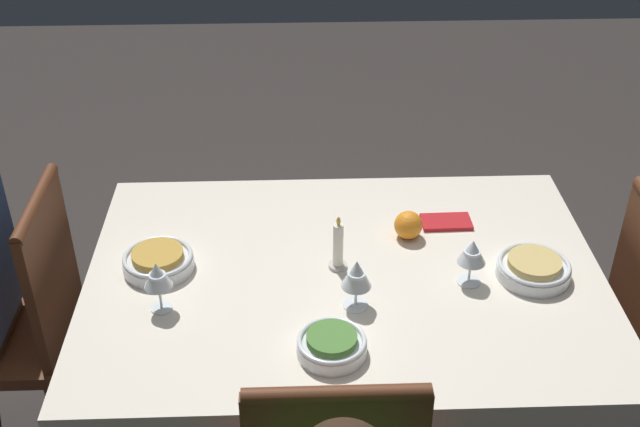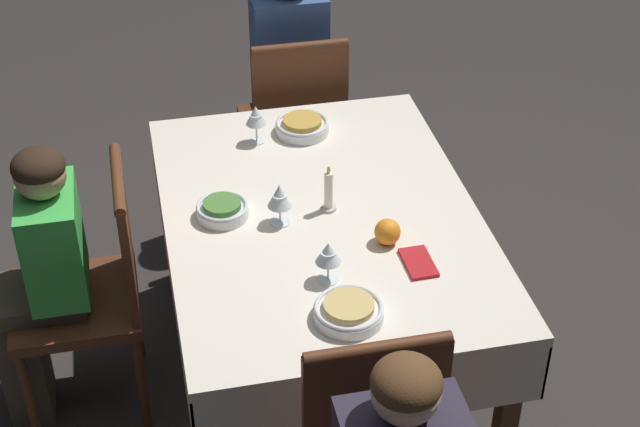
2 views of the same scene
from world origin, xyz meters
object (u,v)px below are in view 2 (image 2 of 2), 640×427
object	(u,v)px
wine_glass_west	(328,254)
bowl_north	(222,209)
wine_glass_east	(256,116)
bowl_west	(349,311)
bowl_east	(302,126)
candle_centerpiece	(329,193)
person_adult_denim	(288,67)
wine_glass_north	(280,197)
napkin_red_folded	(418,263)
dining_table	(321,234)
chair_east	(295,121)
chair_north	(95,284)
person_child_green	(40,277)
orange_fruit	(387,232)

from	to	relation	value
wine_glass_west	bowl_north	distance (m)	0.47
wine_glass_east	bowl_west	distance (m)	1.00
bowl_east	candle_centerpiece	bearing A→B (deg)	178.62
person_adult_denim	wine_glass_north	xyz separation A→B (m)	(-1.13, 0.23, 0.14)
bowl_west	wine_glass_west	bearing A→B (deg)	6.16
bowl_west	napkin_red_folded	size ratio (longest dim) A/B	1.33
bowl_east	bowl_west	world-z (taller)	same
dining_table	wine_glass_east	xyz separation A→B (m)	(0.48, 0.13, 0.19)
wine_glass_north	napkin_red_folded	xyz separation A→B (m)	(-0.30, -0.37, -0.09)
bowl_east	wine_glass_west	xyz separation A→B (m)	(-0.84, 0.09, 0.07)
chair_east	bowl_north	size ratio (longest dim) A/B	5.50
chair_north	person_adult_denim	bearing A→B (deg)	141.11
chair_north	bowl_north	distance (m)	0.50
dining_table	wine_glass_west	world-z (taller)	wine_glass_west
wine_glass_east	wine_glass_north	world-z (taller)	wine_glass_east
chair_east	wine_glass_north	bearing A→B (deg)	76.43
chair_east	wine_glass_west	xyz separation A→B (m)	(-1.29, 0.15, 0.31)
chair_north	wine_glass_west	world-z (taller)	chair_north
person_child_green	wine_glass_east	xyz separation A→B (m)	(0.43, -0.78, 0.26)
dining_table	person_child_green	xyz separation A→B (m)	(0.06, 0.92, -0.07)
bowl_north	candle_centerpiece	xyz separation A→B (m)	(-0.03, -0.34, 0.04)
dining_table	chair_north	distance (m)	0.76
bowl_east	candle_centerpiece	size ratio (longest dim) A/B	1.17
bowl_west	candle_centerpiece	distance (m)	0.53
bowl_north	orange_fruit	world-z (taller)	orange_fruit
chair_north	person_child_green	xyz separation A→B (m)	(0.00, 0.17, 0.06)
wine_glass_north	person_adult_denim	bearing A→B (deg)	-11.77
person_adult_denim	wine_glass_east	distance (m)	0.68
dining_table	bowl_west	bearing A→B (deg)	176.45
bowl_west	bowl_north	size ratio (longest dim) A/B	1.18
napkin_red_folded	bowl_north	bearing A→B (deg)	55.87
chair_north	candle_centerpiece	size ratio (longest dim) A/B	5.59
chair_east	bowl_north	distance (m)	1.02
dining_table	chair_east	bearing A→B (deg)	-5.76
bowl_east	napkin_red_folded	world-z (taller)	bowl_east
person_adult_denim	bowl_north	distance (m)	1.13
chair_east	chair_north	size ratio (longest dim) A/B	1.00
chair_north	bowl_east	size ratio (longest dim) A/B	4.77
person_adult_denim	person_child_green	size ratio (longest dim) A/B	1.16
wine_glass_east	chair_east	bearing A→B (deg)	-26.04
chair_east	dining_table	bearing A→B (deg)	84.24
wine_glass_east	napkin_red_folded	world-z (taller)	wine_glass_east
wine_glass_east	bowl_west	size ratio (longest dim) A/B	0.73
chair_east	person_child_green	size ratio (longest dim) A/B	0.89
chair_north	bowl_east	world-z (taller)	chair_north
person_child_green	bowl_east	world-z (taller)	person_child_green
candle_centerpiece	orange_fruit	bearing A→B (deg)	-146.71
chair_north	wine_glass_east	size ratio (longest dim) A/B	6.42
chair_north	orange_fruit	size ratio (longest dim) A/B	11.28
person_child_green	wine_glass_east	size ratio (longest dim) A/B	7.20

